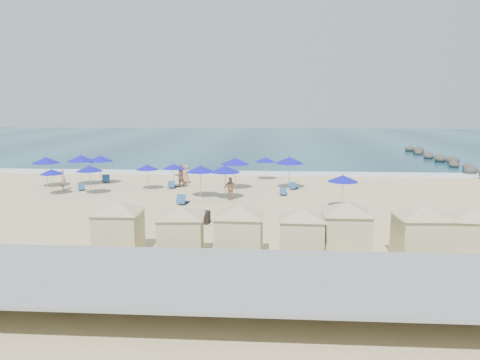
{
  "coord_description": "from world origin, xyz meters",
  "views": [
    {
      "loc": [
        4.03,
        -30.06,
        6.98
      ],
      "look_at": [
        1.82,
        3.0,
        1.43
      ],
      "focal_mm": 35.0,
      "sensor_mm": 36.0,
      "label": 1
    }
  ],
  "objects_px": {
    "umbrella_5": "(147,167)",
    "umbrella_1": "(52,172)",
    "umbrella_2": "(81,158)",
    "cabana_6": "(470,227)",
    "cabana_1": "(181,225)",
    "beachgoer_1": "(179,175)",
    "umbrella_10": "(289,160)",
    "umbrella_3": "(90,168)",
    "umbrella_6": "(201,169)",
    "trash_bin": "(203,217)",
    "umbrella_11": "(343,178)",
    "umbrella_0": "(46,160)",
    "umbrella_9": "(265,160)",
    "rock_jetty": "(444,160)",
    "beachgoer_2": "(230,189)",
    "cabana_3": "(301,227)",
    "cabana_4": "(346,222)",
    "beachgoer_3": "(186,174)",
    "cabana_5": "(421,226)",
    "umbrella_12": "(100,158)",
    "cabana_0": "(118,221)",
    "beachgoer_0": "(63,180)",
    "cabana_2": "(239,225)",
    "umbrella_7": "(235,161)",
    "umbrella_4": "(174,166)",
    "umbrella_8": "(225,169)"
  },
  "relations": [
    {
      "from": "umbrella_3",
      "to": "umbrella_10",
      "type": "bearing_deg",
      "value": 12.17
    },
    {
      "from": "cabana_6",
      "to": "beachgoer_2",
      "type": "xyz_separation_m",
      "value": [
        -11.77,
        12.14,
        -0.67
      ]
    },
    {
      "from": "umbrella_11",
      "to": "umbrella_1",
      "type": "bearing_deg",
      "value": 171.0
    },
    {
      "from": "umbrella_8",
      "to": "umbrella_11",
      "type": "height_order",
      "value": "umbrella_8"
    },
    {
      "from": "umbrella_0",
      "to": "umbrella_10",
      "type": "bearing_deg",
      "value": 1.97
    },
    {
      "from": "cabana_3",
      "to": "umbrella_10",
      "type": "distance_m",
      "value": 17.34
    },
    {
      "from": "umbrella_0",
      "to": "umbrella_12",
      "type": "bearing_deg",
      "value": 24.46
    },
    {
      "from": "umbrella_3",
      "to": "umbrella_6",
      "type": "distance_m",
      "value": 8.64
    },
    {
      "from": "umbrella_9",
      "to": "umbrella_12",
      "type": "xyz_separation_m",
      "value": [
        -14.05,
        -3.22,
        0.38
      ]
    },
    {
      "from": "umbrella_1",
      "to": "beachgoer_1",
      "type": "xyz_separation_m",
      "value": [
        8.97,
        4.08,
        -0.83
      ]
    },
    {
      "from": "umbrella_1",
      "to": "umbrella_2",
      "type": "xyz_separation_m",
      "value": [
        0.65,
        4.03,
        0.55
      ]
    },
    {
      "from": "cabana_0",
      "to": "umbrella_12",
      "type": "relative_size",
      "value": 1.7
    },
    {
      "from": "umbrella_6",
      "to": "umbrella_7",
      "type": "relative_size",
      "value": 0.93
    },
    {
      "from": "umbrella_5",
      "to": "umbrella_11",
      "type": "height_order",
      "value": "umbrella_11"
    },
    {
      "from": "trash_bin",
      "to": "umbrella_2",
      "type": "xyz_separation_m",
      "value": [
        -12.03,
        11.73,
        1.96
      ]
    },
    {
      "from": "cabana_2",
      "to": "cabana_4",
      "type": "xyz_separation_m",
      "value": [
        4.83,
        0.77,
        0.01
      ]
    },
    {
      "from": "umbrella_3",
      "to": "umbrella_6",
      "type": "relative_size",
      "value": 0.94
    },
    {
      "from": "cabana_0",
      "to": "cabana_1",
      "type": "xyz_separation_m",
      "value": [
        3.0,
        -0.44,
        -0.05
      ]
    },
    {
      "from": "cabana_4",
      "to": "beachgoer_3",
      "type": "xyz_separation_m",
      "value": [
        -10.8,
        18.66,
        -0.78
      ]
    },
    {
      "from": "beachgoer_3",
      "to": "cabana_3",
      "type": "bearing_deg",
      "value": -35.23
    },
    {
      "from": "umbrella_1",
      "to": "cabana_5",
      "type": "bearing_deg",
      "value": -30.5
    },
    {
      "from": "cabana_6",
      "to": "trash_bin",
      "type": "bearing_deg",
      "value": 156.67
    },
    {
      "from": "cabana_5",
      "to": "umbrella_4",
      "type": "relative_size",
      "value": 2.19
    },
    {
      "from": "cabana_6",
      "to": "umbrella_2",
      "type": "bearing_deg",
      "value": 145.2
    },
    {
      "from": "umbrella_0",
      "to": "beachgoer_2",
      "type": "xyz_separation_m",
      "value": [
        15.54,
        -4.02,
        -1.43
      ]
    },
    {
      "from": "umbrella_2",
      "to": "umbrella_10",
      "type": "distance_m",
      "value": 17.41
    },
    {
      "from": "rock_jetty",
      "to": "beachgoer_2",
      "type": "xyz_separation_m",
      "value": [
        -22.88,
        -22.09,
        0.47
      ]
    },
    {
      "from": "cabana_5",
      "to": "beachgoer_0",
      "type": "bearing_deg",
      "value": 146.36
    },
    {
      "from": "umbrella_11",
      "to": "beachgoer_0",
      "type": "bearing_deg",
      "value": 166.45
    },
    {
      "from": "cabana_0",
      "to": "umbrella_12",
      "type": "distance_m",
      "value": 19.65
    },
    {
      "from": "umbrella_2",
      "to": "beachgoer_1",
      "type": "relative_size",
      "value": 1.43
    },
    {
      "from": "cabana_1",
      "to": "beachgoer_1",
      "type": "distance_m",
      "value": 18.28
    },
    {
      "from": "rock_jetty",
      "to": "umbrella_1",
      "type": "relative_size",
      "value": 13.12
    },
    {
      "from": "umbrella_4",
      "to": "umbrella_6",
      "type": "xyz_separation_m",
      "value": [
        2.79,
        -3.69,
        0.35
      ]
    },
    {
      "from": "umbrella_5",
      "to": "umbrella_9",
      "type": "distance_m",
      "value": 10.82
    },
    {
      "from": "cabana_3",
      "to": "umbrella_3",
      "type": "xyz_separation_m",
      "value": [
        -15.14,
        14.03,
        0.49
      ]
    },
    {
      "from": "umbrella_0",
      "to": "cabana_1",
      "type": "bearing_deg",
      "value": -49.35
    },
    {
      "from": "cabana_2",
      "to": "umbrella_11",
      "type": "distance_m",
      "value": 12.08
    },
    {
      "from": "umbrella_3",
      "to": "beachgoer_1",
      "type": "bearing_deg",
      "value": 31.12
    },
    {
      "from": "cabana_2",
      "to": "umbrella_1",
      "type": "xyz_separation_m",
      "value": [
        -15.19,
        13.8,
        0.18
      ]
    },
    {
      "from": "beachgoer_1",
      "to": "umbrella_5",
      "type": "bearing_deg",
      "value": -16.66
    },
    {
      "from": "umbrella_12",
      "to": "beachgoer_0",
      "type": "height_order",
      "value": "umbrella_12"
    },
    {
      "from": "cabana_3",
      "to": "umbrella_12",
      "type": "distance_m",
      "value": 24.35
    },
    {
      "from": "umbrella_6",
      "to": "beachgoer_3",
      "type": "xyz_separation_m",
      "value": [
        -2.2,
        5.93,
        -1.32
      ]
    },
    {
      "from": "umbrella_3",
      "to": "umbrella_9",
      "type": "relative_size",
      "value": 1.08
    },
    {
      "from": "cabana_5",
      "to": "umbrella_1",
      "type": "distance_m",
      "value": 26.88
    },
    {
      "from": "umbrella_5",
      "to": "umbrella_1",
      "type": "bearing_deg",
      "value": -158.89
    },
    {
      "from": "cabana_0",
      "to": "umbrella_9",
      "type": "bearing_deg",
      "value": 73.06
    },
    {
      "from": "umbrella_4",
      "to": "cabana_0",
      "type": "bearing_deg",
      "value": -86.84
    },
    {
      "from": "umbrella_11",
      "to": "umbrella_12",
      "type": "bearing_deg",
      "value": 157.19
    }
  ]
}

